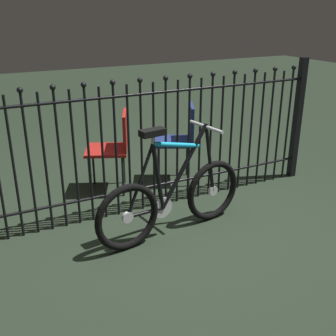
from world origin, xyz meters
TOP-DOWN VIEW (x-y plane):
  - ground_plane at (0.00, 0.00)m, footprint 20.00×20.00m
  - iron_fence at (-0.03, 0.59)m, footprint 3.59×0.07m
  - bicycle at (-0.01, 0.07)m, footprint 1.41×0.40m
  - chair_navy at (0.57, 1.03)m, footprint 0.53×0.53m
  - chair_red at (-0.14, 1.12)m, footprint 0.54×0.54m

SIDE VIEW (x-z plane):
  - ground_plane at x=0.00m, z-range 0.00..0.00m
  - bicycle at x=-0.01m, z-range -0.15..0.79m
  - chair_red at x=-0.14m, z-range 0.09..0.91m
  - chair_navy at x=0.57m, z-range 0.09..0.94m
  - iron_fence at x=-0.03m, z-range 0.00..1.30m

